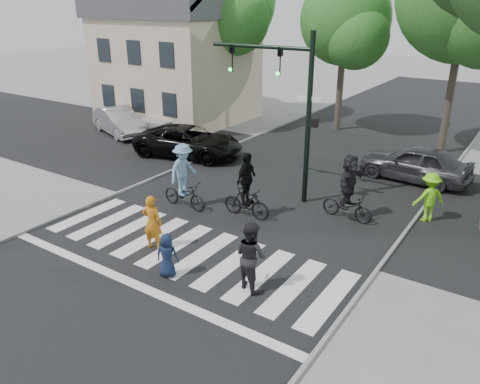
# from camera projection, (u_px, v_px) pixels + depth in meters

# --- Properties ---
(ground) EXTENTS (120.00, 120.00, 0.00)m
(ground) POSITION_uv_depth(u_px,v_px,m) (166.00, 264.00, 13.11)
(ground) COLOR gray
(ground) RESTS_ON ground
(road_stem) EXTENTS (10.00, 70.00, 0.01)m
(road_stem) POSITION_uv_depth(u_px,v_px,m) (259.00, 205.00, 16.96)
(road_stem) COLOR black
(road_stem) RESTS_ON ground
(road_cross) EXTENTS (70.00, 10.00, 0.01)m
(road_cross) POSITION_uv_depth(u_px,v_px,m) (297.00, 181.00, 19.27)
(road_cross) COLOR black
(road_cross) RESTS_ON ground
(curb_left) EXTENTS (0.10, 70.00, 0.10)m
(curb_left) POSITION_uv_depth(u_px,v_px,m) (156.00, 177.00, 19.55)
(curb_left) COLOR gray
(curb_left) RESTS_ON ground
(curb_right) EXTENTS (0.10, 70.00, 0.10)m
(curb_right) POSITION_uv_depth(u_px,v_px,m) (399.00, 240.00, 14.34)
(curb_right) COLOR gray
(curb_right) RESTS_ON ground
(crosswalk) EXTENTS (10.00, 3.85, 0.01)m
(crosswalk) POSITION_uv_depth(u_px,v_px,m) (181.00, 254.00, 13.62)
(crosswalk) COLOR silver
(crosswalk) RESTS_ON ground
(traffic_signal) EXTENTS (4.45, 0.29, 6.00)m
(traffic_signal) POSITION_uv_depth(u_px,v_px,m) (288.00, 93.00, 16.24)
(traffic_signal) COLOR black
(traffic_signal) RESTS_ON ground
(bg_tree_0) EXTENTS (5.46, 5.20, 8.97)m
(bg_tree_0) POSITION_uv_depth(u_px,v_px,m) (169.00, 14.00, 30.21)
(bg_tree_0) COLOR brown
(bg_tree_0) RESTS_ON ground
(bg_tree_1) EXTENTS (6.09, 5.80, 9.80)m
(bg_tree_1) POSITION_uv_depth(u_px,v_px,m) (228.00, 6.00, 27.02)
(bg_tree_1) COLOR brown
(bg_tree_1) RESTS_ON ground
(bg_tree_2) EXTENTS (5.04, 4.80, 8.40)m
(bg_tree_2) POSITION_uv_depth(u_px,v_px,m) (348.00, 24.00, 24.64)
(bg_tree_2) COLOR brown
(bg_tree_2) RESTS_ON ground
(bg_tree_3) EXTENTS (6.30, 6.00, 10.20)m
(bg_tree_3) POSITION_uv_depth(u_px,v_px,m) (473.00, 0.00, 20.04)
(bg_tree_3) COLOR brown
(bg_tree_3) RESTS_ON ground
(house) EXTENTS (8.40, 8.10, 8.82)m
(house) POSITION_uv_depth(u_px,v_px,m) (177.00, 56.00, 28.38)
(house) COLOR beige
(house) RESTS_ON ground
(pedestrian_woman) EXTENTS (0.70, 0.54, 1.69)m
(pedestrian_woman) POSITION_uv_depth(u_px,v_px,m) (152.00, 222.00, 13.68)
(pedestrian_woman) COLOR #C36F15
(pedestrian_woman) RESTS_ON ground
(pedestrian_child) EXTENTS (0.71, 0.59, 1.25)m
(pedestrian_child) POSITION_uv_depth(u_px,v_px,m) (167.00, 255.00, 12.34)
(pedestrian_child) COLOR #14203C
(pedestrian_child) RESTS_ON ground
(pedestrian_adult) EXTENTS (1.07, 0.95, 1.85)m
(pedestrian_adult) POSITION_uv_depth(u_px,v_px,m) (251.00, 256.00, 11.72)
(pedestrian_adult) COLOR black
(pedestrian_adult) RESTS_ON ground
(cyclist_left) EXTENTS (1.88, 1.23, 2.35)m
(cyclist_left) POSITION_uv_depth(u_px,v_px,m) (184.00, 181.00, 16.41)
(cyclist_left) COLOR black
(cyclist_left) RESTS_ON ground
(cyclist_mid) EXTENTS (1.77, 1.08, 2.29)m
(cyclist_mid) POSITION_uv_depth(u_px,v_px,m) (246.00, 191.00, 15.69)
(cyclist_mid) COLOR black
(cyclist_mid) RESTS_ON ground
(cyclist_right) EXTENTS (1.85, 1.72, 2.28)m
(cyclist_right) POSITION_uv_depth(u_px,v_px,m) (349.00, 191.00, 15.51)
(cyclist_right) COLOR black
(cyclist_right) RESTS_ON ground
(car_suv) EXTENTS (5.54, 3.41, 1.43)m
(car_suv) POSITION_uv_depth(u_px,v_px,m) (189.00, 142.00, 22.14)
(car_suv) COLOR black
(car_suv) RESTS_ON ground
(car_silver) EXTENTS (4.63, 2.92, 1.44)m
(car_silver) POSITION_uv_depth(u_px,v_px,m) (119.00, 121.00, 25.90)
(car_silver) COLOR #AEACB1
(car_silver) RESTS_ON ground
(car_grey) EXTENTS (4.51, 2.04, 1.50)m
(car_grey) POSITION_uv_depth(u_px,v_px,m) (415.00, 163.00, 19.06)
(car_grey) COLOR #35353A
(car_grey) RESTS_ON ground
(bystander_hivis) EXTENTS (1.22, 1.22, 1.70)m
(bystander_hivis) POSITION_uv_depth(u_px,v_px,m) (429.00, 197.00, 15.44)
(bystander_hivis) COLOR #76D618
(bystander_hivis) RESTS_ON ground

